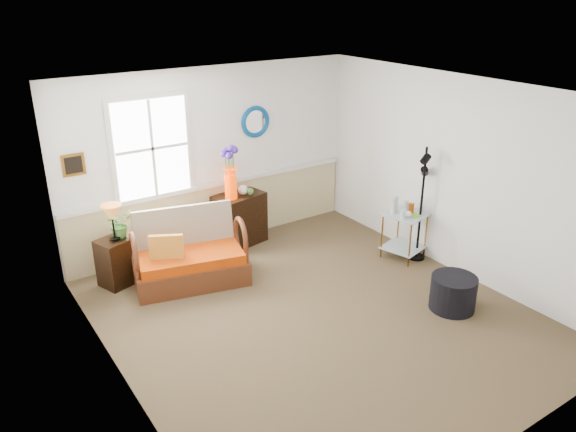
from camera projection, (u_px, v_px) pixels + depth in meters
floor at (316, 316)px, 6.61m from camera, size 4.50×5.00×0.01m
ceiling at (320, 94)px, 5.61m from camera, size 4.50×5.00×0.01m
walls at (318, 214)px, 6.11m from camera, size 4.51×5.01×2.60m
wainscot at (217, 214)px, 8.33m from camera, size 4.46×0.02×0.90m
chair_rail at (215, 184)px, 8.15m from camera, size 4.46×0.04×0.06m
window at (152, 148)px, 7.42m from camera, size 1.14×0.06×1.44m
picture at (73, 165)px, 6.92m from camera, size 0.28×0.03×0.28m
mirror at (255, 122)px, 8.20m from camera, size 0.47×0.07×0.47m
loveseat at (189, 249)px, 7.20m from camera, size 1.57×1.12×0.93m
throw_pillow at (167, 251)px, 7.03m from camera, size 0.42×0.29×0.42m
lamp_stand at (115, 263)px, 7.17m from camera, size 0.45×0.45×0.63m
table_lamp at (113, 223)px, 6.96m from camera, size 0.37×0.37×0.48m
potted_plant at (119, 227)px, 7.11m from camera, size 0.45×0.47×0.28m
cabinet at (239, 219)px, 8.33m from camera, size 0.80×0.59×0.77m
flower_vase at (230, 173)px, 7.89m from camera, size 0.25×0.25×0.76m
side_table at (404, 235)px, 7.91m from camera, size 0.64×0.64×0.67m
tabletop_items at (404, 206)px, 7.73m from camera, size 0.44×0.44×0.24m
floor_lamp at (421, 205)px, 7.69m from camera, size 0.27×0.27×1.63m
ottoman at (453, 293)px, 6.68m from camera, size 0.63×0.63×0.42m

